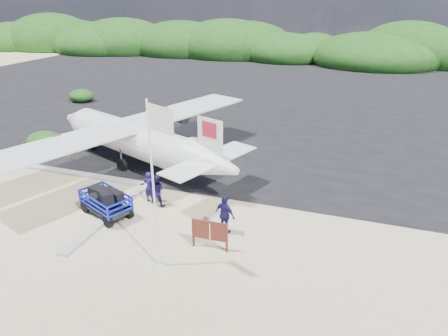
# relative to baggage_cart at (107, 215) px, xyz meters

# --- Properties ---
(ground) EXTENTS (160.00, 160.00, 0.00)m
(ground) POSITION_rel_baggage_cart_xyz_m (4.67, -1.54, 0.00)
(ground) COLOR beige
(asphalt_apron) EXTENTS (90.00, 50.00, 0.04)m
(asphalt_apron) POSITION_rel_baggage_cart_xyz_m (4.67, 28.46, 0.00)
(asphalt_apron) COLOR #B2B2B2
(asphalt_apron) RESTS_ON ground
(lagoon) EXTENTS (9.00, 7.00, 0.40)m
(lagoon) POSITION_rel_baggage_cart_xyz_m (-4.33, -0.04, 0.00)
(lagoon) COLOR #B2B2B2
(lagoon) RESTS_ON ground
(vegetation_band) EXTENTS (124.00, 8.00, 4.40)m
(vegetation_band) POSITION_rel_baggage_cart_xyz_m (4.67, 53.46, 0.00)
(vegetation_band) COLOR #B2B2B2
(vegetation_band) RESTS_ON ground
(baggage_cart) EXTENTS (3.25, 2.64, 1.42)m
(baggage_cart) POSITION_rel_baggage_cart_xyz_m (0.00, 0.00, 0.00)
(baggage_cart) COLOR #0D1EC6
(baggage_cart) RESTS_ON ground
(flagpole) EXTENTS (1.46, 1.08, 6.74)m
(flagpole) POSITION_rel_baggage_cart_xyz_m (4.25, -2.74, 0.00)
(flagpole) COLOR white
(flagpole) RESTS_ON ground
(signboard) EXTENTS (1.67, 0.21, 1.37)m
(signboard) POSITION_rel_baggage_cart_xyz_m (5.75, -1.03, 0.00)
(signboard) COLOR maroon
(signboard) RESTS_ON ground
(crew_a) EXTENTS (0.64, 0.44, 1.69)m
(crew_a) POSITION_rel_baggage_cart_xyz_m (1.33, 1.92, 0.84)
(crew_a) COLOR #1C1656
(crew_a) RESTS_ON ground
(crew_b) EXTENTS (0.90, 0.74, 1.68)m
(crew_b) POSITION_rel_baggage_cart_xyz_m (1.88, 1.67, 0.84)
(crew_b) COLOR #1C1656
(crew_b) RESTS_ON ground
(crew_c) EXTENTS (1.18, 0.85, 1.86)m
(crew_c) POSITION_rel_baggage_cart_xyz_m (5.96, 0.36, 0.93)
(crew_c) COLOR #1C1656
(crew_c) RESTS_ON ground
(aircraft_small) EXTENTS (8.95, 8.95, 2.29)m
(aircraft_small) POSITION_rel_baggage_cart_xyz_m (-7.65, 33.55, 0.00)
(aircraft_small) COLOR #B2B2B2
(aircraft_small) RESTS_ON ground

